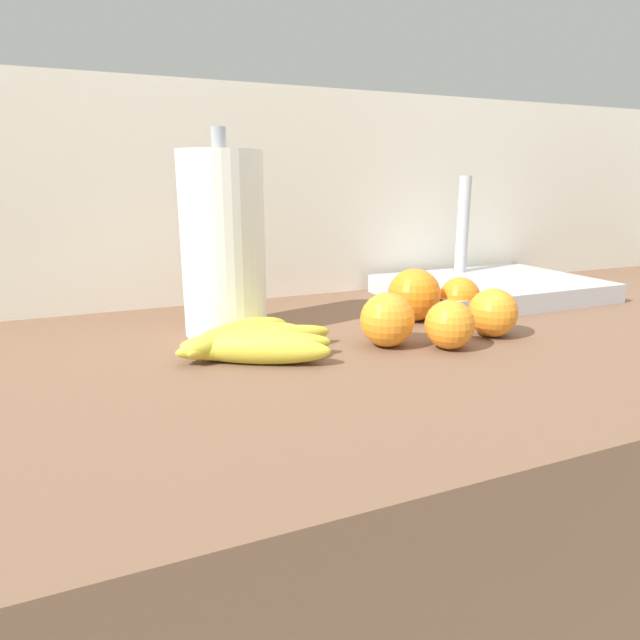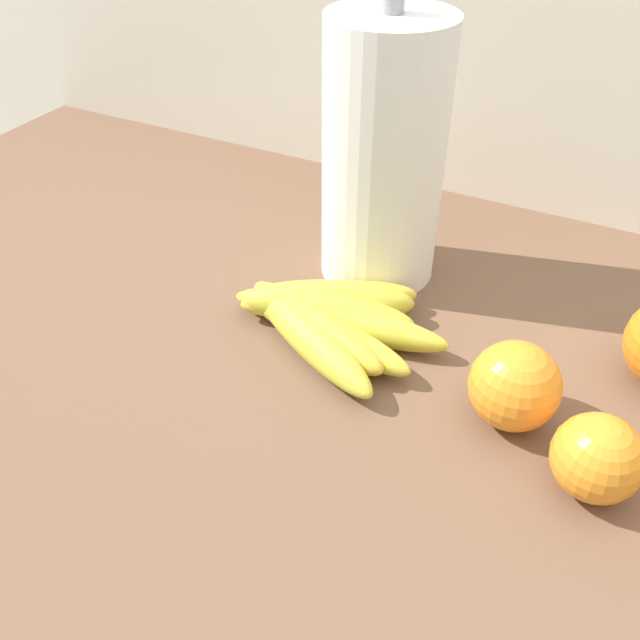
% 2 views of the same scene
% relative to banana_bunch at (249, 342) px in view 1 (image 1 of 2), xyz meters
% --- Properties ---
extents(counter, '(1.84, 0.69, 0.92)m').
position_rel_banana_bunch_xyz_m(counter, '(0.28, -0.02, -0.48)').
color(counter, brown).
rests_on(counter, ground).
extents(wall_back, '(2.24, 0.06, 1.30)m').
position_rel_banana_bunch_xyz_m(wall_back, '(0.28, 0.36, -0.29)').
color(wall_back, silver).
rests_on(wall_back, ground).
extents(banana_bunch, '(0.21, 0.18, 0.04)m').
position_rel_banana_bunch_xyz_m(banana_bunch, '(0.00, 0.00, 0.00)').
color(banana_bunch, gold).
rests_on(banana_bunch, counter).
extents(orange_center, '(0.07, 0.07, 0.07)m').
position_rel_banana_bunch_xyz_m(orange_center, '(0.26, -0.07, 0.01)').
color(orange_center, orange).
rests_on(orange_center, counter).
extents(orange_right, '(0.07, 0.07, 0.07)m').
position_rel_banana_bunch_xyz_m(orange_right, '(0.18, -0.03, 0.02)').
color(orange_right, orange).
rests_on(orange_right, counter).
extents(orange_far_right, '(0.08, 0.08, 0.08)m').
position_rel_banana_bunch_xyz_m(orange_far_right, '(0.29, 0.07, 0.02)').
color(orange_far_right, orange).
rests_on(orange_far_right, counter).
extents(orange_front, '(0.07, 0.07, 0.07)m').
position_rel_banana_bunch_xyz_m(orange_front, '(0.35, -0.05, 0.02)').
color(orange_front, orange).
rests_on(orange_front, counter).
extents(orange_back_right, '(0.07, 0.07, 0.07)m').
position_rel_banana_bunch_xyz_m(orange_back_right, '(0.37, 0.06, 0.01)').
color(orange_back_right, orange).
rests_on(orange_back_right, counter).
extents(paper_towel_roll, '(0.12, 0.12, 0.29)m').
position_rel_banana_bunch_xyz_m(paper_towel_roll, '(0.00, 0.12, 0.11)').
color(paper_towel_roll, white).
rests_on(paper_towel_roll, counter).
extents(sink_basin, '(0.38, 0.28, 0.23)m').
position_rel_banana_bunch_xyz_m(sink_basin, '(0.53, 0.17, 0.00)').
color(sink_basin, '#B7BABF').
rests_on(sink_basin, counter).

